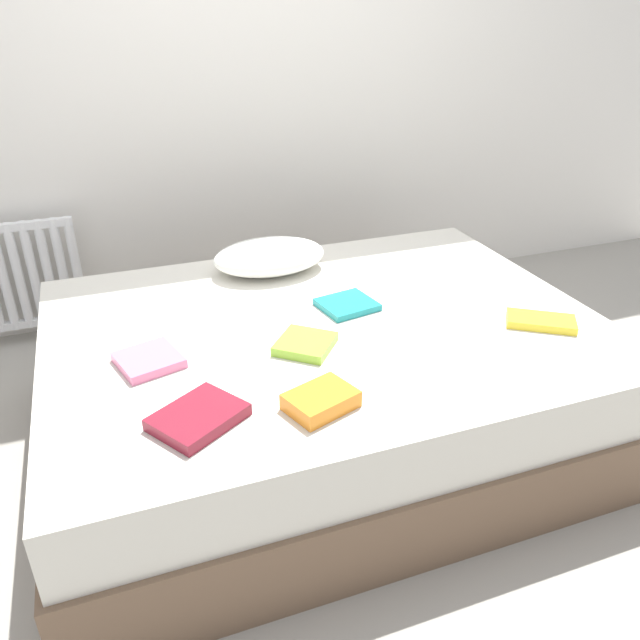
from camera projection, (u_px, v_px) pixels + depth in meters
name	position (u px, v px, depth m)	size (l,w,h in m)	color
ground_plane	(324.00, 431.00, 2.49)	(8.00, 8.00, 0.00)	#9E998E
back_wall	(226.00, 31.00, 2.96)	(6.00, 0.10, 2.80)	silver
bed	(325.00, 379.00, 2.38)	(2.00, 1.50, 0.50)	brown
radiator	(19.00, 277.00, 2.98)	(0.57, 0.04, 0.54)	white
pillow	(270.00, 256.00, 2.64)	(0.48, 0.32, 0.13)	white
textbook_lime	(305.00, 344.00, 2.08)	(0.18, 0.18, 0.03)	#8CC638
textbook_teal	(347.00, 305.00, 2.35)	(0.20, 0.18, 0.02)	teal
textbook_maroon	(198.00, 417.00, 1.72)	(0.24, 0.18, 0.04)	maroon
textbook_yellow	(541.00, 321.00, 2.23)	(0.24, 0.12, 0.03)	yellow
textbook_pink	(149.00, 360.00, 1.99)	(0.18, 0.19, 0.03)	pink
textbook_orange	(321.00, 401.00, 1.77)	(0.19, 0.14, 0.05)	orange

